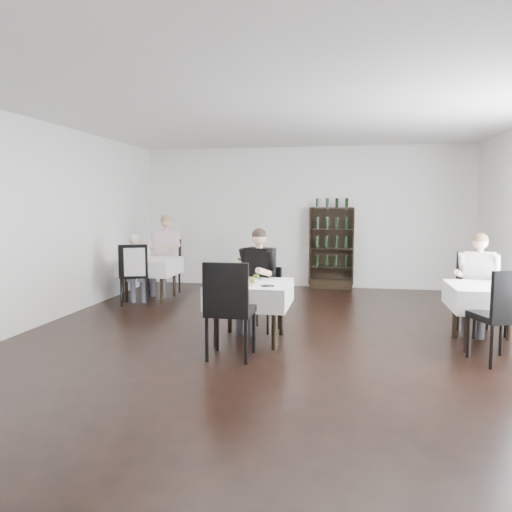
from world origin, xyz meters
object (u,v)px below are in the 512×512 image
Objects in this scene: potted_tree at (256,268)px; diner_main at (257,272)px; wine_shelf at (331,249)px; main_table at (250,294)px.

potted_tree is 3.74m from diner_main.
diner_main is (-0.92, -3.77, -0.00)m from wine_shelf.
main_table is (-0.90, -4.31, -0.23)m from wine_shelf.
main_table is at bearing -80.58° from potted_tree.
potted_tree is at bearing -175.56° from wine_shelf.
wine_shelf reaches higher than main_table.
diner_main is (0.68, -3.65, 0.43)m from potted_tree.
wine_shelf is at bearing 78.22° from main_table.
diner_main reaches higher than main_table.
wine_shelf is 1.21× the size of diner_main.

